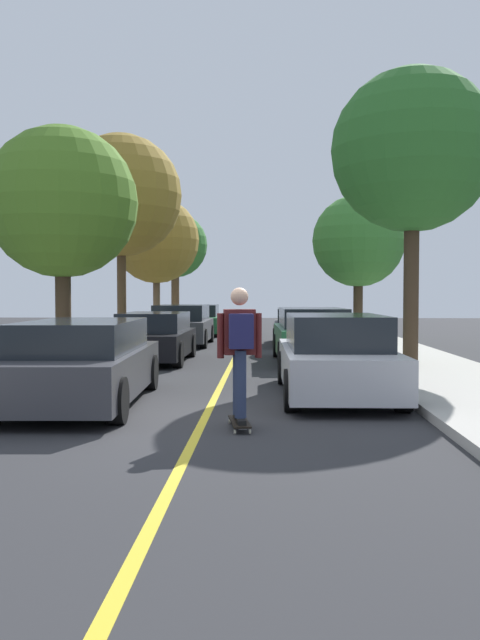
{
  "coord_description": "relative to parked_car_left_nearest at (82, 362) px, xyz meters",
  "views": [
    {
      "loc": [
        0.86,
        -9.17,
        1.74
      ],
      "look_at": [
        0.16,
        8.76,
        1.05
      ],
      "focal_mm": 37.16,
      "sensor_mm": 36.0,
      "label": 1
    }
  ],
  "objects": [
    {
      "name": "parked_car_left_nearest",
      "position": [
        0.0,
        0.0,
        0.0
      ],
      "size": [
        2.07,
        4.69,
        1.33
      ],
      "color": "#38383D",
      "rests_on": "ground"
    },
    {
      "name": "parked_car_left_farthest",
      "position": [
        -0.0,
        18.11,
        -0.03
      ],
      "size": [
        2.02,
        4.74,
        1.29
      ],
      "color": "#1E5B33",
      "rests_on": "ground"
    },
    {
      "name": "center_line",
      "position": [
        2.04,
        2.85,
        -0.67
      ],
      "size": [
        0.12,
        39.2,
        0.01
      ],
      "primitive_type": "cube",
      "color": "gold",
      "rests_on": "ground"
    },
    {
      "name": "street_tree_left_nearest",
      "position": [
        -2.07,
        5.71,
        3.3
      ],
      "size": [
        3.68,
        3.68,
        5.69
      ],
      "color": "#3D2D1E",
      "rests_on": "sidewalk_left"
    },
    {
      "name": "parked_car_right_nearest",
      "position": [
        4.09,
        0.99,
        0.01
      ],
      "size": [
        1.9,
        4.48,
        1.4
      ],
      "color": "#B7B7BC",
      "rests_on": "ground"
    },
    {
      "name": "street_tree_left_near",
      "position": [
        -2.07,
        12.3,
        4.45
      ],
      "size": [
        4.18,
        4.18,
        7.09
      ],
      "color": "#4C3823",
      "rests_on": "sidewalk_left"
    },
    {
      "name": "street_tree_left_farthest",
      "position": [
        -2.07,
        25.79,
        3.73
      ],
      "size": [
        3.53,
        3.53,
        6.06
      ],
      "color": "#4C3823",
      "rests_on": "sidewalk_left"
    },
    {
      "name": "street_tree_left_far",
      "position": [
        -2.07,
        19.58,
        3.52
      ],
      "size": [
        3.9,
        3.9,
        6.01
      ],
      "color": "brown",
      "rests_on": "sidewalk_left"
    },
    {
      "name": "skateboarder",
      "position": [
        2.57,
        -1.83,
        0.42
      ],
      "size": [
        0.59,
        0.71,
        1.73
      ],
      "color": "black",
      "rests_on": "skateboard"
    },
    {
      "name": "street_tree_right_nearest",
      "position": [
        6.16,
        4.66,
        4.25
      ],
      "size": [
        3.62,
        3.62,
        6.61
      ],
      "color": "#3D2D1E",
      "rests_on": "sidewalk_right"
    },
    {
      "name": "parked_car_left_near",
      "position": [
        0.0,
        6.67,
        -0.03
      ],
      "size": [
        1.86,
        4.14,
        1.27
      ],
      "color": "black",
      "rests_on": "ground"
    },
    {
      "name": "skateboard",
      "position": [
        2.56,
        -1.8,
        -0.58
      ],
      "size": [
        0.34,
        0.86,
        0.1
      ],
      "color": "black",
      "rests_on": "ground"
    },
    {
      "name": "parked_car_left_far",
      "position": [
        -0.0,
        12.32,
        0.02
      ],
      "size": [
        2.0,
        4.19,
        1.38
      ],
      "color": "#38383D",
      "rests_on": "ground"
    },
    {
      "name": "ground",
      "position": [
        2.04,
        -1.15,
        -0.67
      ],
      "size": [
        80.0,
        80.0,
        0.0
      ],
      "primitive_type": "plane",
      "color": "#2D2D30"
    },
    {
      "name": "parked_car_right_far",
      "position": [
        4.09,
        12.72,
        -0.04
      ],
      "size": [
        1.93,
        4.45,
        1.26
      ],
      "color": "#38383D",
      "rests_on": "ground"
    },
    {
      "name": "fire_hydrant",
      "position": [
        -1.5,
        1.7,
        -0.18
      ],
      "size": [
        0.2,
        0.2,
        0.7
      ],
      "color": "#B2140F",
      "rests_on": "sidewalk_left"
    },
    {
      "name": "street_tree_right_near",
      "position": [
        6.16,
        13.19,
        2.94
      ],
      "size": [
        3.24,
        3.24,
        5.11
      ],
      "color": "#3D2D1E",
      "rests_on": "sidewalk_right"
    },
    {
      "name": "parked_car_right_near",
      "position": [
        4.09,
        6.61,
        0.03
      ],
      "size": [
        1.98,
        4.33,
        1.39
      ],
      "color": "#1E5B33",
      "rests_on": "ground"
    }
  ]
}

